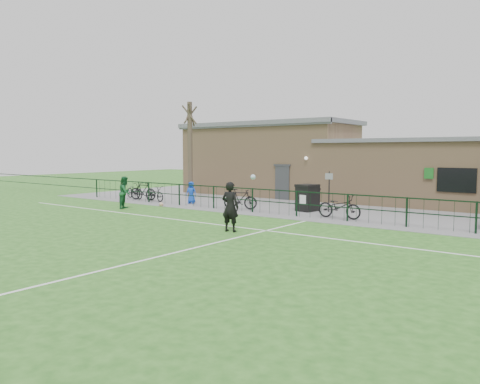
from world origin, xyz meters
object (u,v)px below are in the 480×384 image
Objects in this scene: bicycle_c at (155,194)px; outfield_player at (125,192)px; wheelie_bin_right at (307,199)px; bicycle_b at (143,191)px; sign_post at (329,192)px; bicycle_a at (135,191)px; ball_ground at (161,204)px; bare_tree at (190,151)px; wheelie_bin_left at (311,199)px; bicycle_e at (339,206)px; bicycle_d at (240,199)px; spectator_child at (191,193)px.

outfield_player is at bearing -150.53° from bicycle_c.
wheelie_bin_right reaches higher than bicycle_b.
sign_post is 1.16× the size of bicycle_c.
bicycle_a is 1.15× the size of outfield_player.
wheelie_bin_right is 0.64× the size of bicycle_a.
bicycle_a reaches higher than bicycle_c.
ball_ground is (3.26, -1.56, -0.47)m from bicycle_b.
ball_ground is (1.06, -3.45, -2.89)m from bare_tree.
bicycle_e reaches higher than wheelie_bin_left.
bicycle_b is at bearing -171.57° from sign_post.
outfield_player reaches higher than bicycle_a.
spectator_child reaches higher than bicycle_d.
bare_tree is 8.81m from wheelie_bin_right.
wheelie_bin_right is at bearing -3.63° from bare_tree.
bare_tree is at bearing -174.87° from wheelie_bin_left.
bare_tree reaches higher than wheelie_bin_right.
bicycle_a is 1.12× the size of bicycle_c.
wheelie_bin_right is at bearing 59.82° from bicycle_e.
bicycle_d is (7.55, -0.08, -0.04)m from bicycle_b.
bicycle_e is (11.97, 0.01, 0.08)m from bicycle_c.
spectator_child is at bearing 78.07° from ball_ground.
bicycle_d is 7.69× the size of ball_ground.
bicycle_c is 11.97m from bicycle_e.
wheelie_bin_right is at bearing -159.51° from sign_post.
outfield_player is at bearing -155.64° from bicycle_b.
wheelie_bin_left is 0.49× the size of sign_post.
bicycle_d is (8.60, -0.33, 0.02)m from bicycle_a.
bicycle_c is (-10.58, -1.78, -0.55)m from sign_post.
outfield_player is (-1.25, -3.73, 0.20)m from spectator_child.
bicycle_b is at bearing 94.63° from bicycle_c.
bare_tree is at bearing 107.08° from ball_ground.
ball_ground is at bearing -158.63° from sign_post.
bicycle_b reaches higher than bicycle_c.
wheelie_bin_right is 0.63× the size of sign_post.
wheelie_bin_right is 5.45× the size of ball_ground.
bicycle_d is at bearing -79.43° from bicycle_a.
bicycle_a is 4.69m from ball_ground.
outfield_player is at bearing -140.30° from wheelie_bin_right.
bare_tree is at bearing 179.00° from sign_post.
wheelie_bin_right is at bearing -94.34° from bicycle_b.
bare_tree is 3.00× the size of sign_post.
bicycle_e is at bearing -51.88° from sign_post.
spectator_child reaches higher than bicycle_b.
wheelie_bin_left is at bearing 47.86° from bicycle_e.
bicycle_b is at bearing -165.47° from wheelie_bin_left.
wheelie_bin_right is 2.77m from bicycle_e.
spectator_child reaches higher than wheelie_bin_right.
outfield_player is (0.22, -5.23, -2.15)m from bare_tree.
outfield_player is 7.37× the size of ball_ground.
sign_post is 8.70× the size of ball_ground.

